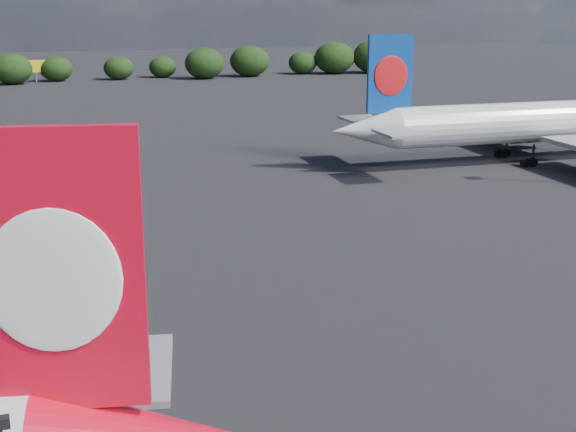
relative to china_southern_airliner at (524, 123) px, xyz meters
name	(u,v)px	position (x,y,z in m)	size (l,w,h in m)	color
china_southern_airliner	(524,123)	(0.00, 0.00, 0.00)	(49.05, 46.63, 16.01)	silver
billboard_yellow	(35,67)	(-51.21, 127.57, -1.01)	(5.00, 0.30, 5.50)	yellow
horizon_treeline	(76,67)	(-41.67, 124.86, -1.03)	(205.65, 15.43, 9.30)	black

